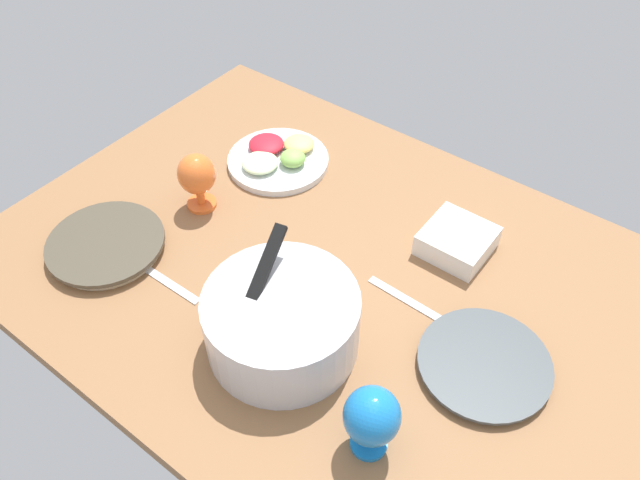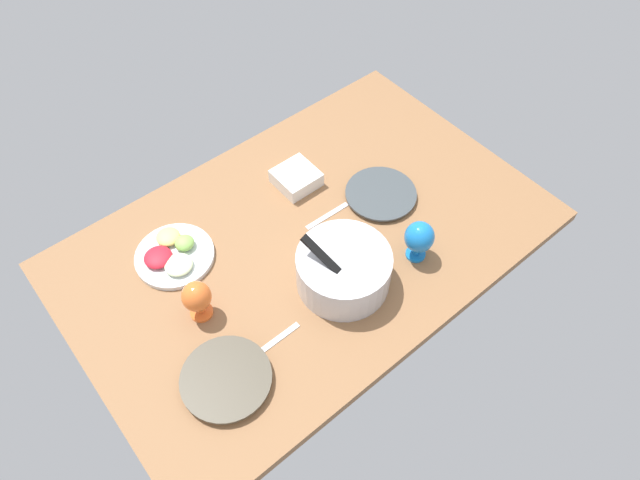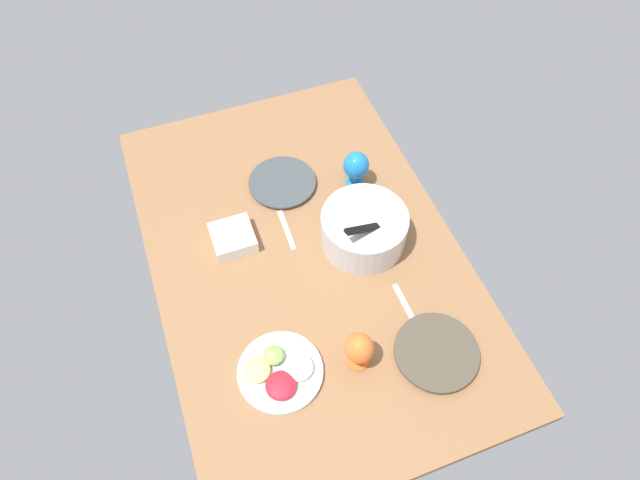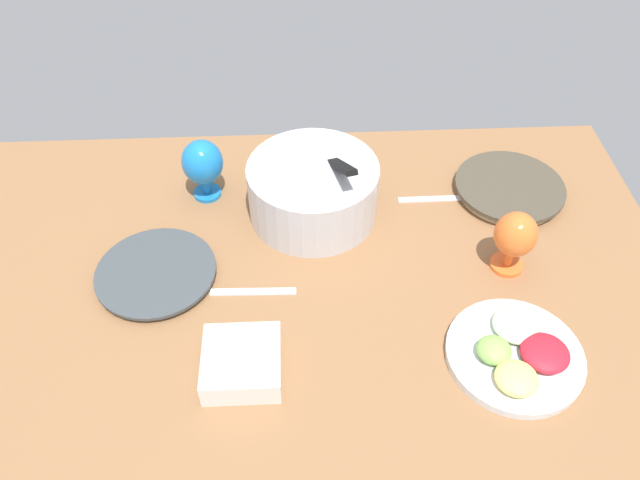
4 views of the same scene
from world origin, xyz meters
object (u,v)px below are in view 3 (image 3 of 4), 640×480
fruit_platter (280,372)px  hurricane_glass_orange (359,349)px  mixing_bowl (364,228)px  dinner_plate_right (436,353)px  dinner_plate_left (282,183)px  square_bowl_white (233,237)px  hurricane_glass_blue (356,166)px

fruit_platter → hurricane_glass_orange: (4.32, 23.56, 7.31)cm
hurricane_glass_orange → mixing_bowl: bearing=155.1°
dinner_plate_right → mixing_bowl: bearing=-174.7°
dinner_plate_left → fruit_platter: (70.89, -24.00, 0.76)cm
fruit_platter → dinner_plate_right: bearing=77.0°
mixing_bowl → fruit_platter: mixing_bowl is taller
square_bowl_white → hurricane_glass_orange: bearing=23.1°
mixing_bowl → hurricane_glass_orange: mixing_bowl is taller
dinner_plate_left → hurricane_glass_blue: size_ratio=1.66×
fruit_platter → square_bowl_white: bearing=-179.7°
mixing_bowl → square_bowl_white: size_ratio=2.07×
dinner_plate_left → dinner_plate_right: size_ratio=0.97×
dinner_plate_right → hurricane_glass_orange: bearing=-105.6°
dinner_plate_left → square_bowl_white: square_bowl_white is taller
dinner_plate_left → dinner_plate_right: bearing=15.7°
mixing_bowl → fruit_platter: (36.72, -42.62, -5.45)cm
mixing_bowl → fruit_platter: 56.52cm
dinner_plate_left → fruit_platter: fruit_platter is taller
fruit_platter → hurricane_glass_orange: hurricane_glass_orange is taller
dinner_plate_left → hurricane_glass_orange: size_ratio=1.72×
mixing_bowl → fruit_platter: bearing=-49.2°
hurricane_glass_blue → fruit_platter: bearing=-38.9°
dinner_plate_left → hurricane_glass_orange: (75.21, -0.44, 8.07)cm
dinner_plate_left → hurricane_glass_blue: (8.78, 26.12, 8.38)cm
fruit_platter → hurricane_glass_blue: bearing=141.1°
mixing_bowl → hurricane_glass_orange: size_ratio=2.01×
hurricane_glass_orange → dinner_plate_right: bearing=74.4°
dinner_plate_left → hurricane_glass_orange: 75.64cm
dinner_plate_left → fruit_platter: 74.85cm
fruit_platter → hurricane_glass_orange: 25.04cm
mixing_bowl → square_bowl_white: mixing_bowl is taller
dinner_plate_right → mixing_bowl: (-47.61, -4.42, 5.80)cm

